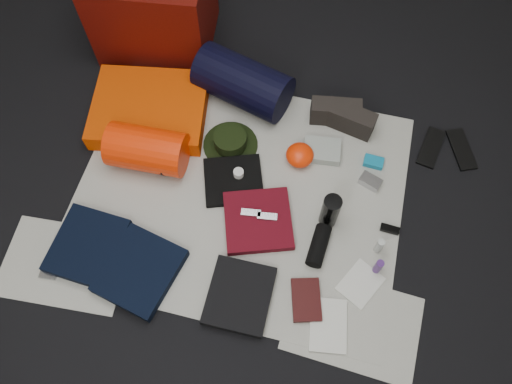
% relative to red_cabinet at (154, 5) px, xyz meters
% --- Properties ---
extents(floor, '(4.50, 4.50, 0.02)m').
position_rel_red_cabinet_xyz_m(floor, '(0.71, -0.88, -0.27)').
color(floor, black).
rests_on(floor, ground).
extents(newspaper_mat, '(1.60, 1.30, 0.01)m').
position_rel_red_cabinet_xyz_m(newspaper_mat, '(0.71, -0.88, -0.25)').
color(newspaper_mat, beige).
rests_on(newspaper_mat, floor).
extents(newspaper_sheet_front_left, '(0.61, 0.44, 0.00)m').
position_rel_red_cabinet_xyz_m(newspaper_sheet_front_left, '(0.01, -1.43, -0.25)').
color(newspaper_sheet_front_left, beige).
rests_on(newspaper_sheet_front_left, floor).
extents(newspaper_sheet_front_right, '(0.60, 0.43, 0.00)m').
position_rel_red_cabinet_xyz_m(newspaper_sheet_front_right, '(1.36, -1.38, -0.25)').
color(newspaper_sheet_front_right, beige).
rests_on(newspaper_sheet_front_right, floor).
extents(red_cabinet, '(0.67, 0.58, 0.51)m').
position_rel_red_cabinet_xyz_m(red_cabinet, '(0.00, 0.00, 0.00)').
color(red_cabinet, '#530B06').
rests_on(red_cabinet, floor).
extents(sleeping_pad, '(0.66, 0.58, 0.11)m').
position_rel_red_cabinet_xyz_m(sleeping_pad, '(0.13, -0.54, -0.20)').
color(sleeping_pad, '#DE4102').
rests_on(sleeping_pad, newspaper_mat).
extents(stuff_sack, '(0.39, 0.24, 0.23)m').
position_rel_red_cabinet_xyz_m(stuff_sack, '(0.22, -0.81, -0.14)').
color(stuff_sack, red).
rests_on(stuff_sack, newspaper_mat).
extents(sack_strap_left, '(0.02, 0.22, 0.22)m').
position_rel_red_cabinet_xyz_m(sack_strap_left, '(0.12, -0.81, -0.14)').
color(sack_strap_left, black).
rests_on(sack_strap_left, newspaper_mat).
extents(sack_strap_right, '(0.03, 0.22, 0.22)m').
position_rel_red_cabinet_xyz_m(sack_strap_right, '(0.32, -0.81, -0.14)').
color(sack_strap_right, black).
rests_on(sack_strap_right, newspaper_mat).
extents(navy_duffel, '(0.55, 0.39, 0.26)m').
position_rel_red_cabinet_xyz_m(navy_duffel, '(0.58, -0.31, -0.12)').
color(navy_duffel, black).
rests_on(navy_duffel, newspaper_mat).
extents(boonie_brim, '(0.37, 0.37, 0.01)m').
position_rel_red_cabinet_xyz_m(boonie_brim, '(0.59, -0.62, -0.25)').
color(boonie_brim, black).
rests_on(boonie_brim, newspaper_mat).
extents(boonie_crown, '(0.17, 0.17, 0.08)m').
position_rel_red_cabinet_xyz_m(boonie_crown, '(0.59, -0.62, -0.20)').
color(boonie_crown, black).
rests_on(boonie_crown, boonie_brim).
extents(hiking_boot_left, '(0.27, 0.14, 0.13)m').
position_rel_red_cabinet_xyz_m(hiking_boot_left, '(1.09, -0.33, -0.18)').
color(hiking_boot_left, black).
rests_on(hiking_boot_left, newspaper_mat).
extents(hiking_boot_right, '(0.28, 0.15, 0.13)m').
position_rel_red_cabinet_xyz_m(hiking_boot_right, '(1.17, -0.36, -0.18)').
color(hiking_boot_right, black).
rests_on(hiking_boot_right, newspaper_mat).
extents(flip_flop_left, '(0.14, 0.26, 0.01)m').
position_rel_red_cabinet_xyz_m(flip_flop_left, '(1.61, -0.39, -0.25)').
color(flip_flop_left, black).
rests_on(flip_flop_left, floor).
extents(flip_flop_right, '(0.18, 0.26, 0.01)m').
position_rel_red_cabinet_xyz_m(flip_flop_right, '(1.77, -0.36, -0.25)').
color(flip_flop_right, black).
rests_on(flip_flop_right, floor).
extents(trousers_navy_a, '(0.32, 0.36, 0.05)m').
position_rel_red_cabinet_xyz_m(trousers_navy_a, '(0.09, -1.33, -0.22)').
color(trousers_navy_a, black).
rests_on(trousers_navy_a, newspaper_mat).
extents(trousers_navy_b, '(0.38, 0.42, 0.06)m').
position_rel_red_cabinet_xyz_m(trousers_navy_b, '(0.37, -1.39, -0.22)').
color(trousers_navy_b, black).
rests_on(trousers_navy_b, newspaper_mat).
extents(trousers_charcoal, '(0.28, 0.32, 0.05)m').
position_rel_red_cabinet_xyz_m(trousers_charcoal, '(0.84, -1.39, -0.22)').
color(trousers_charcoal, black).
rests_on(trousers_charcoal, newspaper_mat).
extents(black_tshirt, '(0.36, 0.35, 0.03)m').
position_rel_red_cabinet_xyz_m(black_tshirt, '(0.66, -0.83, -0.23)').
color(black_tshirt, black).
rests_on(black_tshirt, newspaper_mat).
extents(red_shirt, '(0.40, 0.40, 0.04)m').
position_rel_red_cabinet_xyz_m(red_shirt, '(0.84, -1.01, -0.23)').
color(red_shirt, '#550913').
rests_on(red_shirt, newspaper_mat).
extents(orange_stuff_sack, '(0.19, 0.19, 0.09)m').
position_rel_red_cabinet_xyz_m(orange_stuff_sack, '(0.96, -0.62, -0.20)').
color(orange_stuff_sack, red).
rests_on(orange_stuff_sack, newspaper_mat).
extents(first_aid_pouch, '(0.20, 0.16, 0.05)m').
position_rel_red_cabinet_xyz_m(first_aid_pouch, '(1.06, -0.56, -0.23)').
color(first_aid_pouch, gray).
rests_on(first_aid_pouch, newspaper_mat).
extents(water_bottle, '(0.09, 0.09, 0.21)m').
position_rel_red_cabinet_xyz_m(water_bottle, '(1.16, -0.92, -0.14)').
color(water_bottle, black).
rests_on(water_bottle, newspaper_mat).
extents(speaker, '(0.09, 0.20, 0.08)m').
position_rel_red_cabinet_xyz_m(speaker, '(1.14, -1.08, -0.21)').
color(speaker, black).
rests_on(speaker, newspaper_mat).
extents(compact_camera, '(0.12, 0.10, 0.04)m').
position_rel_red_cabinet_xyz_m(compact_camera, '(1.33, -0.67, -0.23)').
color(compact_camera, '#B0B0B5').
rests_on(compact_camera, newspaper_mat).
extents(cyan_case, '(0.10, 0.07, 0.03)m').
position_rel_red_cabinet_xyz_m(cyan_case, '(1.33, -0.55, -0.23)').
color(cyan_case, '#10769E').
rests_on(cyan_case, newspaper_mat).
extents(toiletry_purple, '(0.04, 0.04, 0.11)m').
position_rel_red_cabinet_xyz_m(toiletry_purple, '(1.42, -1.12, -0.20)').
color(toiletry_purple, '#431F66').
rests_on(toiletry_purple, newspaper_mat).
extents(toiletry_clear, '(0.04, 0.04, 0.10)m').
position_rel_red_cabinet_xyz_m(toiletry_clear, '(1.42, -1.02, -0.20)').
color(toiletry_clear, '#AEB3AF').
rests_on(toiletry_clear, newspaper_mat).
extents(paperback_book, '(0.17, 0.22, 0.03)m').
position_rel_red_cabinet_xyz_m(paperback_book, '(1.14, -1.34, -0.24)').
color(paperback_book, black).
rests_on(paperback_book, newspaper_mat).
extents(map_booklet, '(0.20, 0.26, 0.01)m').
position_rel_red_cabinet_xyz_m(map_booklet, '(1.25, -1.42, -0.24)').
color(map_booklet, silver).
rests_on(map_booklet, newspaper_mat).
extents(map_printout, '(0.22, 0.24, 0.01)m').
position_rel_red_cabinet_xyz_m(map_printout, '(1.36, -1.20, -0.25)').
color(map_printout, silver).
rests_on(map_printout, newspaper_mat).
extents(sunglasses, '(0.09, 0.04, 0.02)m').
position_rel_red_cabinet_xyz_m(sunglasses, '(1.46, -0.90, -0.24)').
color(sunglasses, black).
rests_on(sunglasses, newspaper_mat).
extents(key_cluster, '(0.09, 0.09, 0.01)m').
position_rel_red_cabinet_xyz_m(key_cluster, '(-0.04, -1.48, -0.24)').
color(key_cluster, '#B0B0B5').
rests_on(key_cluster, newspaper_mat).
extents(tape_roll, '(0.05, 0.05, 0.03)m').
position_rel_red_cabinet_xyz_m(tape_roll, '(0.68, -0.80, -0.20)').
color(tape_roll, silver).
rests_on(tape_roll, black_tshirt).
extents(energy_bar_a, '(0.10, 0.05, 0.01)m').
position_rel_red_cabinet_xyz_m(energy_bar_a, '(0.80, -0.99, -0.20)').
color(energy_bar_a, '#B0B0B5').
rests_on(energy_bar_a, red_shirt).
extents(energy_bar_b, '(0.10, 0.05, 0.01)m').
position_rel_red_cabinet_xyz_m(energy_bar_b, '(0.88, -0.99, -0.20)').
color(energy_bar_b, '#B0B0B5').
rests_on(energy_bar_b, red_shirt).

